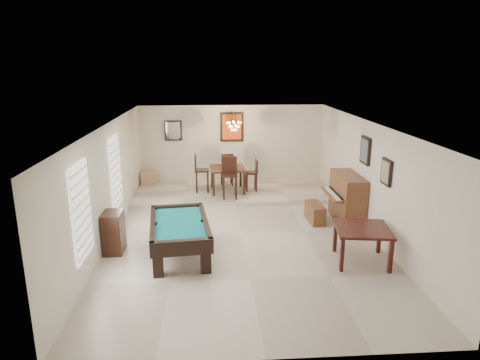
{
  "coord_description": "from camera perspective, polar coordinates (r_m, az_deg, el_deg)",
  "views": [
    {
      "loc": [
        -0.69,
        -9.42,
        3.88
      ],
      "look_at": [
        0.0,
        0.6,
        1.15
      ],
      "focal_mm": 32.0,
      "sensor_mm": 36.0,
      "label": 1
    }
  ],
  "objects": [
    {
      "name": "flower_vase",
      "position": [
        12.86,
        -1.69,
        2.74
      ],
      "size": [
        0.17,
        0.17,
        0.26
      ],
      "primitive_type": null,
      "rotation": [
        0.0,
        0.0,
        -0.14
      ],
      "color": "#A30E1F",
      "rests_on": "dining_table"
    },
    {
      "name": "chandelier",
      "position": [
        12.75,
        -0.81,
        7.63
      ],
      "size": [
        0.44,
        0.44,
        0.6
      ],
      "primitive_type": null,
      "color": "#FFE5B2",
      "rests_on": "ceiling"
    },
    {
      "name": "ceiling",
      "position": [
        9.53,
        0.25,
        7.49
      ],
      "size": [
        6.0,
        9.0,
        0.04
      ],
      "primitive_type": "cube",
      "color": "white",
      "rests_on": "wall_back"
    },
    {
      "name": "wall_right",
      "position": [
        10.44,
        16.89,
        0.23
      ],
      "size": [
        0.04,
        9.0,
        2.6
      ],
      "primitive_type": "cube",
      "color": "silver",
      "rests_on": "ground_plane"
    },
    {
      "name": "square_table",
      "position": [
        9.04,
        15.9,
        -8.31
      ],
      "size": [
        1.19,
        1.19,
        0.73
      ],
      "primitive_type": null,
      "rotation": [
        0.0,
        0.0,
        -0.14
      ],
      "color": "black",
      "rests_on": "ground_plane"
    },
    {
      "name": "dining_chair_west",
      "position": [
        12.97,
        -5.08,
        0.91
      ],
      "size": [
        0.43,
        0.43,
        1.14
      ],
      "primitive_type": null,
      "rotation": [
        0.0,
        0.0,
        1.59
      ],
      "color": "black",
      "rests_on": "dining_step"
    },
    {
      "name": "wall_front",
      "position": [
        5.6,
        3.69,
        -12.26
      ],
      "size": [
        6.0,
        0.04,
        2.6
      ],
      "primitive_type": "cube",
      "color": "silver",
      "rests_on": "ground_plane"
    },
    {
      "name": "upright_piano",
      "position": [
        11.07,
        13.39,
        -2.4
      ],
      "size": [
        0.82,
        1.47,
        1.22
      ],
      "primitive_type": null,
      "color": "brown",
      "rests_on": "ground_plane"
    },
    {
      "name": "ground_plane",
      "position": [
        10.22,
        0.23,
        -7.18
      ],
      "size": [
        6.0,
        9.0,
        0.02
      ],
      "primitive_type": "cube",
      "color": "beige"
    },
    {
      "name": "right_picture_lower",
      "position": [
        9.43,
        18.95,
        1.01
      ],
      "size": [
        0.06,
        0.45,
        0.55
      ],
      "primitive_type": "cube",
      "color": "gray",
      "rests_on": "wall_right"
    },
    {
      "name": "dining_table",
      "position": [
        13.0,
        -1.67,
        0.34
      ],
      "size": [
        1.08,
        1.08,
        0.86
      ],
      "primitive_type": null,
      "rotation": [
        0.0,
        0.0,
        0.05
      ],
      "color": "black",
      "rests_on": "dining_step"
    },
    {
      "name": "dining_step",
      "position": [
        13.25,
        -0.79,
        -1.55
      ],
      "size": [
        6.0,
        2.5,
        0.12
      ],
      "primitive_type": "cube",
      "color": "beige",
      "rests_on": "ground_plane"
    },
    {
      "name": "apothecary_chest",
      "position": [
        9.49,
        -16.49,
        -6.7
      ],
      "size": [
        0.39,
        0.59,
        0.88
      ],
      "primitive_type": "cube",
      "color": "black",
      "rests_on": "ground_plane"
    },
    {
      "name": "dining_chair_south",
      "position": [
        12.27,
        -1.38,
        0.26
      ],
      "size": [
        0.44,
        0.44,
        1.19
      ],
      "primitive_type": null,
      "rotation": [
        0.0,
        0.0,
        0.0
      ],
      "color": "black",
      "rests_on": "dining_step"
    },
    {
      "name": "back_mirror",
      "position": [
        14.09,
        -8.89,
        6.53
      ],
      "size": [
        0.55,
        0.06,
        0.65
      ],
      "primitive_type": "cube",
      "color": "white",
      "rests_on": "wall_back"
    },
    {
      "name": "right_picture_upper",
      "position": [
        10.57,
        16.37,
        3.79
      ],
      "size": [
        0.06,
        0.55,
        0.65
      ],
      "primitive_type": "cube",
      "color": "slate",
      "rests_on": "wall_right"
    },
    {
      "name": "wall_left",
      "position": [
        10.04,
        -17.1,
        -0.38
      ],
      "size": [
        0.04,
        9.0,
        2.6
      ],
      "primitive_type": "cube",
      "color": "silver",
      "rests_on": "ground_plane"
    },
    {
      "name": "window_left_rear",
      "position": [
        10.57,
        -16.28,
        1.02
      ],
      "size": [
        0.06,
        1.0,
        1.7
      ],
      "primitive_type": "cube",
      "color": "white",
      "rests_on": "wall_left"
    },
    {
      "name": "dining_chair_east",
      "position": [
        13.06,
        1.5,
        0.66
      ],
      "size": [
        0.36,
        0.36,
        0.96
      ],
      "primitive_type": null,
      "rotation": [
        0.0,
        0.0,
        -1.55
      ],
      "color": "black",
      "rests_on": "dining_step"
    },
    {
      "name": "corner_bench",
      "position": [
        14.07,
        -12.04,
        0.28
      ],
      "size": [
        0.47,
        0.55,
        0.44
      ],
      "primitive_type": "cube",
      "rotation": [
        0.0,
        0.0,
        -0.2
      ],
      "color": "tan",
      "rests_on": "dining_step"
    },
    {
      "name": "piano_bench",
      "position": [
        11.04,
        9.97,
        -4.32
      ],
      "size": [
        0.37,
        0.85,
        0.47
      ],
      "primitive_type": "cube",
      "rotation": [
        0.0,
        0.0,
        0.06
      ],
      "color": "brown",
      "rests_on": "ground_plane"
    },
    {
      "name": "window_left_front",
      "position": [
        7.97,
        -20.39,
        -3.92
      ],
      "size": [
        0.06,
        1.0,
        1.7
      ],
      "primitive_type": "cube",
      "color": "white",
      "rests_on": "wall_left"
    },
    {
      "name": "dining_chair_north",
      "position": [
        13.66,
        -1.77,
        1.49
      ],
      "size": [
        0.42,
        0.42,
        1.05
      ],
      "primitive_type": null,
      "rotation": [
        0.0,
        0.0,
        3.23
      ],
      "color": "black",
      "rests_on": "dining_step"
    },
    {
      "name": "back_painting",
      "position": [
        14.04,
        -1.1,
        7.09
      ],
      "size": [
        0.75,
        0.06,
        0.95
      ],
      "primitive_type": "cube",
      "color": "#D84C14",
      "rests_on": "wall_back"
    },
    {
      "name": "pool_table",
      "position": [
        9.07,
        -8.03,
        -7.79
      ],
      "size": [
        1.4,
        2.27,
        0.72
      ],
      "primitive_type": null,
      "rotation": [
        0.0,
        0.0,
        0.11
      ],
      "color": "black",
      "rests_on": "ground_plane"
    },
    {
      "name": "wall_back",
      "position": [
        14.17,
        -1.09,
        4.71
      ],
      "size": [
        6.0,
        0.04,
        2.6
      ],
      "primitive_type": "cube",
      "color": "silver",
      "rests_on": "ground_plane"
    }
  ]
}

